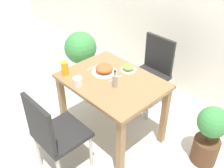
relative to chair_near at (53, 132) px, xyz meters
name	(u,v)px	position (x,y,z in m)	size (l,w,h in m)	color
ground_plane	(112,134)	(0.00, 0.71, -0.51)	(16.00, 16.00, 0.00)	beige
dining_table	(112,90)	(0.00, 0.71, 0.11)	(0.99, 0.74, 0.74)	olive
chair_near	(53,132)	(0.00, 0.00, 0.00)	(0.42, 0.42, 0.90)	black
chair_far	(152,70)	(-0.07, 1.44, 0.00)	(0.42, 0.42, 0.90)	black
food_plate	(104,69)	(-0.15, 0.74, 0.27)	(0.26, 0.26, 0.09)	beige
side_plate	(128,68)	(-0.01, 0.95, 0.26)	(0.17, 0.17, 0.06)	beige
drink_cup	(78,82)	(-0.15, 0.41, 0.27)	(0.09, 0.09, 0.09)	silver
juice_glass	(65,68)	(-0.40, 0.44, 0.30)	(0.08, 0.08, 0.14)	orange
sauce_bottle	(115,80)	(0.10, 0.65, 0.30)	(0.05, 0.05, 0.18)	gray
fork_utensil	(94,67)	(-0.30, 0.74, 0.23)	(0.01, 0.19, 0.00)	silver
spoon_utensil	(115,79)	(0.01, 0.74, 0.23)	(0.02, 0.17, 0.00)	silver
potted_plant_left	(81,52)	(-1.00, 1.09, 0.01)	(0.43, 0.43, 0.80)	#51331E
potted_plant_right	(210,134)	(0.90, 1.12, -0.15)	(0.29, 0.29, 0.66)	#51331E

